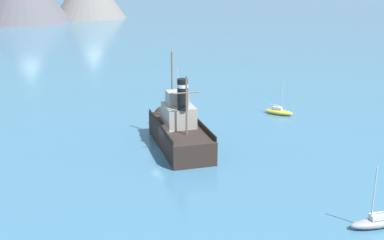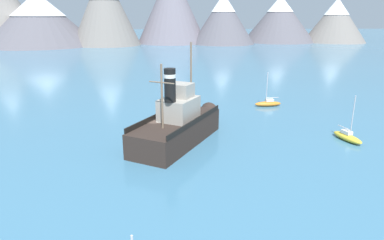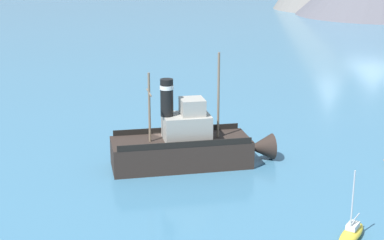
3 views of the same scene
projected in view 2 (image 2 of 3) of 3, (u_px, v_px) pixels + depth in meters
name	position (u px, v px, depth m)	size (l,w,h in m)	color
ground_plane	(159.00, 142.00, 35.40)	(600.00, 600.00, 0.00)	teal
mountain_ridge	(127.00, 11.00, 151.97)	(188.35, 56.65, 33.81)	slate
old_tugboat	(179.00, 124.00, 35.11)	(9.93, 14.23, 9.90)	#2D231E
sailboat_orange	(268.00, 103.00, 49.08)	(3.87, 1.39, 4.90)	orange
sailboat_yellow	(347.00, 137.00, 35.60)	(2.16, 3.96, 4.90)	gold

